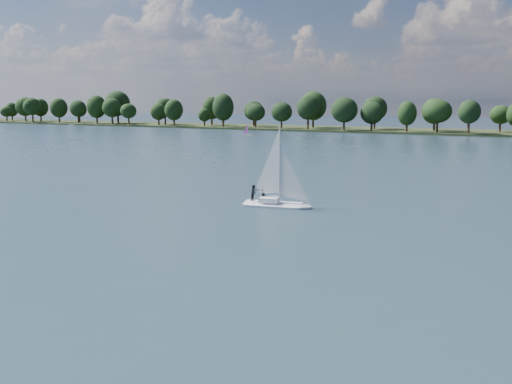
% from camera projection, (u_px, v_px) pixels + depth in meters
% --- Properties ---
extents(ground, '(700.00, 700.00, 0.00)m').
position_uv_depth(ground, '(468.00, 163.00, 110.87)').
color(ground, '#233342').
rests_on(ground, ground).
extents(sailboat, '(7.50, 3.31, 9.55)m').
position_uv_depth(sailboat, '(273.00, 184.00, 64.81)').
color(sailboat, white).
rests_on(sailboat, ground).
extents(dinghy_pink, '(3.13, 1.81, 4.69)m').
position_uv_depth(dinghy_pink, '(248.00, 132.00, 200.33)').
color(dinghy_pink, silver).
rests_on(dinghy_pink, ground).
extents(pontoon, '(4.18, 2.39, 0.50)m').
position_uv_depth(pontoon, '(72.00, 125.00, 287.87)').
color(pontoon, slate).
rests_on(pontoon, ground).
extents(treeline, '(562.54, 73.19, 18.90)m').
position_uv_depth(treeline, '(477.00, 112.00, 209.53)').
color(treeline, black).
rests_on(treeline, ground).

